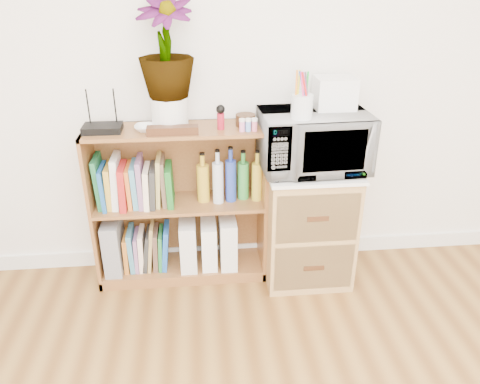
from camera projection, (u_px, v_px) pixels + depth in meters
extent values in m
cube|color=white|center=(237.00, 250.00, 3.09)|extent=(4.00, 0.02, 0.10)
cube|color=brown|center=(180.00, 206.00, 2.75)|extent=(1.00, 0.30, 0.95)
cube|color=#9E7542|center=(307.00, 224.00, 2.80)|extent=(0.50, 0.45, 0.70)
imported|color=white|center=(313.00, 141.00, 2.56)|extent=(0.60, 0.42, 0.32)
cylinder|color=silver|center=(302.00, 106.00, 2.38)|extent=(0.11, 0.11, 0.12)
cube|color=white|center=(334.00, 93.00, 2.53)|extent=(0.21, 0.18, 0.17)
cube|color=black|center=(103.00, 128.00, 2.48)|extent=(0.20, 0.14, 0.04)
imported|color=white|center=(147.00, 128.00, 2.50)|extent=(0.13, 0.13, 0.03)
cylinder|color=silver|center=(170.00, 112.00, 2.52)|extent=(0.20, 0.20, 0.17)
imported|color=#38772F|center=(165.00, 47.00, 2.37)|extent=(0.29, 0.29, 0.51)
cube|color=#381E0F|center=(173.00, 130.00, 2.44)|extent=(0.27, 0.07, 0.04)
cylinder|color=maroon|center=(221.00, 121.00, 2.51)|extent=(0.04, 0.04, 0.09)
cylinder|color=#331A0D|center=(245.00, 120.00, 2.57)|extent=(0.11, 0.11, 0.06)
cube|color=#CB7186|center=(248.00, 127.00, 2.49)|extent=(0.10, 0.04, 0.05)
cube|color=gray|center=(114.00, 244.00, 2.82)|extent=(0.10, 0.26, 0.33)
cube|color=silver|center=(188.00, 242.00, 2.85)|extent=(0.10, 0.25, 0.31)
cube|color=white|center=(209.00, 243.00, 2.87)|extent=(0.09, 0.23, 0.29)
cube|color=silver|center=(228.00, 240.00, 2.87)|extent=(0.10, 0.25, 0.31)
cube|color=#1D6E3D|center=(99.00, 182.00, 2.64)|extent=(0.04, 0.20, 0.29)
cube|color=#195099|center=(105.00, 186.00, 2.65)|extent=(0.03, 0.20, 0.24)
cube|color=gold|center=(110.00, 186.00, 2.65)|extent=(0.03, 0.20, 0.24)
cube|color=white|center=(116.00, 181.00, 2.64)|extent=(0.05, 0.20, 0.30)
cube|color=#AA1E1D|center=(124.00, 185.00, 2.66)|extent=(0.04, 0.20, 0.25)
cube|color=orange|center=(130.00, 185.00, 2.66)|extent=(0.03, 0.20, 0.24)
cube|color=teal|center=(135.00, 184.00, 2.66)|extent=(0.04, 0.20, 0.25)
cube|color=#845A87|center=(141.00, 181.00, 2.66)|extent=(0.03, 0.20, 0.28)
cube|color=#F5E1BE|center=(147.00, 185.00, 2.67)|extent=(0.04, 0.20, 0.23)
cube|color=#2A2A2A|center=(153.00, 185.00, 2.68)|extent=(0.04, 0.20, 0.23)
cube|color=tan|center=(159.00, 181.00, 2.67)|extent=(0.04, 0.20, 0.28)
cube|color=brown|center=(164.00, 181.00, 2.67)|extent=(0.03, 0.20, 0.27)
cube|color=#1B6622|center=(170.00, 184.00, 2.69)|extent=(0.04, 0.20, 0.23)
cylinder|color=gold|center=(203.00, 178.00, 2.69)|extent=(0.07, 0.07, 0.29)
cylinder|color=silver|center=(218.00, 176.00, 2.69)|extent=(0.06, 0.06, 0.31)
cylinder|color=#233BA4|center=(231.00, 175.00, 2.70)|extent=(0.06, 0.06, 0.32)
cylinder|color=green|center=(243.00, 177.00, 2.71)|extent=(0.07, 0.07, 0.29)
cylinder|color=gold|center=(257.00, 176.00, 2.72)|extent=(0.06, 0.06, 0.30)
cube|color=#BA6920|center=(127.00, 250.00, 2.85)|extent=(0.03, 0.19, 0.23)
cube|color=teal|center=(132.00, 248.00, 2.84)|extent=(0.04, 0.19, 0.26)
cube|color=#885B89|center=(137.00, 250.00, 2.85)|extent=(0.03, 0.19, 0.23)
cube|color=beige|center=(142.00, 248.00, 2.85)|extent=(0.04, 0.19, 0.25)
cube|color=#2A2A2A|center=(147.00, 248.00, 2.86)|extent=(0.06, 0.19, 0.24)
cube|color=#9C8248|center=(151.00, 244.00, 2.85)|extent=(0.05, 0.19, 0.30)
cube|color=brown|center=(156.00, 247.00, 2.86)|extent=(0.04, 0.19, 0.25)
cube|color=#1E7134|center=(161.00, 248.00, 2.86)|extent=(0.03, 0.19, 0.24)
cube|color=#1B4FA5|center=(166.00, 246.00, 2.86)|extent=(0.06, 0.19, 0.27)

